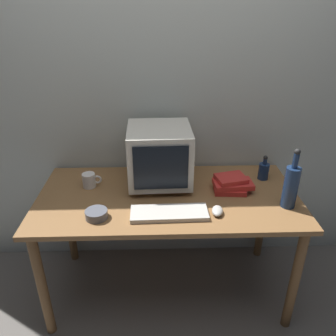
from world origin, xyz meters
name	(u,v)px	position (x,y,z in m)	size (l,w,h in m)	color
ground_plane	(168,287)	(0.00, 0.00, 0.00)	(6.00, 6.00, 0.00)	slate
back_wall	(166,95)	(0.00, 0.44, 1.25)	(4.00, 0.08, 2.50)	beige
desk	(168,207)	(0.00, 0.00, 0.67)	(1.56, 0.76, 0.76)	olive
crt_monitor	(160,155)	(-0.05, 0.15, 0.95)	(0.39, 0.40, 0.37)	beige
keyboard	(169,213)	(0.00, -0.21, 0.77)	(0.42, 0.15, 0.02)	beige
computer_mouse	(217,211)	(0.26, -0.21, 0.78)	(0.06, 0.10, 0.04)	beige
bottle_tall	(291,185)	(0.67, -0.14, 0.89)	(0.08, 0.08, 0.35)	navy
bottle_short	(264,170)	(0.63, 0.18, 0.82)	(0.07, 0.07, 0.17)	navy
book_stack	(231,184)	(0.39, 0.04, 0.80)	(0.24, 0.18, 0.09)	red
mug	(89,180)	(-0.49, 0.11, 0.80)	(0.12, 0.08, 0.09)	white
cd_spindle	(96,214)	(-0.39, -0.23, 0.78)	(0.12, 0.12, 0.04)	#595B66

